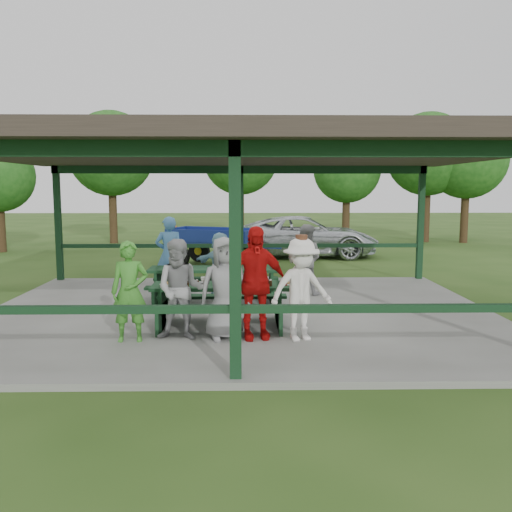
{
  "coord_description": "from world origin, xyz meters",
  "views": [
    {
      "loc": [
        0.13,
        -10.52,
        2.52
      ],
      "look_at": [
        0.33,
        -0.3,
        1.24
      ],
      "focal_mm": 38.0,
      "sensor_mm": 36.0,
      "label": 1
    }
  ],
  "objects_px": {
    "contestant_grey_left": "(180,290)",
    "farm_trailer": "(213,246)",
    "picnic_table_near": "(221,300)",
    "contestant_green": "(130,291)",
    "spectator_blue": "(169,254)",
    "pickup_truck": "(304,236)",
    "contestant_red": "(255,283)",
    "contestant_grey_mid": "(225,288)",
    "picnic_table_far": "(215,280)",
    "spectator_lblue": "(221,263)",
    "contestant_white_fedora": "(301,289)",
    "spectator_grey": "(305,259)"
  },
  "relations": [
    {
      "from": "picnic_table_near",
      "to": "spectator_blue",
      "type": "distance_m",
      "value": 3.54
    },
    {
      "from": "contestant_white_fedora",
      "to": "spectator_lblue",
      "type": "bearing_deg",
      "value": 93.5
    },
    {
      "from": "picnic_table_far",
      "to": "contestant_grey_left",
      "type": "xyz_separation_m",
      "value": [
        -0.39,
        -2.79,
        0.33
      ]
    },
    {
      "from": "contestant_grey_mid",
      "to": "picnic_table_far",
      "type": "bearing_deg",
      "value": 83.48
    },
    {
      "from": "picnic_table_far",
      "to": "contestant_red",
      "type": "xyz_separation_m",
      "value": [
        0.8,
        -2.76,
        0.43
      ]
    },
    {
      "from": "picnic_table_near",
      "to": "picnic_table_far",
      "type": "xyz_separation_m",
      "value": [
        -0.22,
        2.0,
        0.01
      ]
    },
    {
      "from": "contestant_white_fedora",
      "to": "spectator_blue",
      "type": "xyz_separation_m",
      "value": [
        -2.66,
        4.12,
        0.06
      ]
    },
    {
      "from": "spectator_grey",
      "to": "contestant_grey_mid",
      "type": "bearing_deg",
      "value": 88.99
    },
    {
      "from": "picnic_table_near",
      "to": "picnic_table_far",
      "type": "height_order",
      "value": "same"
    },
    {
      "from": "farm_trailer",
      "to": "contestant_white_fedora",
      "type": "bearing_deg",
      "value": -56.01
    },
    {
      "from": "contestant_green",
      "to": "farm_trailer",
      "type": "height_order",
      "value": "contestant_green"
    },
    {
      "from": "contestant_grey_mid",
      "to": "spectator_lblue",
      "type": "bearing_deg",
      "value": 80.62
    },
    {
      "from": "contestant_red",
      "to": "contestant_white_fedora",
      "type": "relative_size",
      "value": 1.08
    },
    {
      "from": "contestant_grey_left",
      "to": "spectator_lblue",
      "type": "xyz_separation_m",
      "value": [
        0.47,
        3.7,
        -0.09
      ]
    },
    {
      "from": "contestant_white_fedora",
      "to": "picnic_table_near",
      "type": "bearing_deg",
      "value": 128.92
    },
    {
      "from": "picnic_table_near",
      "to": "contestant_white_fedora",
      "type": "height_order",
      "value": "contestant_white_fedora"
    },
    {
      "from": "contestant_grey_mid",
      "to": "spectator_blue",
      "type": "bearing_deg",
      "value": 96.64
    },
    {
      "from": "contestant_grey_left",
      "to": "spectator_grey",
      "type": "relative_size",
      "value": 1.01
    },
    {
      "from": "contestant_green",
      "to": "contestant_white_fedora",
      "type": "distance_m",
      "value": 2.71
    },
    {
      "from": "farm_trailer",
      "to": "contestant_green",
      "type": "bearing_deg",
      "value": -72.91
    },
    {
      "from": "spectator_grey",
      "to": "spectator_lblue",
      "type": "bearing_deg",
      "value": 24.06
    },
    {
      "from": "contestant_white_fedora",
      "to": "spectator_blue",
      "type": "bearing_deg",
      "value": 105.33
    },
    {
      "from": "contestant_grey_left",
      "to": "pickup_truck",
      "type": "xyz_separation_m",
      "value": [
        3.22,
        11.34,
        -0.16
      ]
    },
    {
      "from": "picnic_table_far",
      "to": "spectator_grey",
      "type": "distance_m",
      "value": 2.25
    },
    {
      "from": "picnic_table_far",
      "to": "contestant_white_fedora",
      "type": "bearing_deg",
      "value": -61.91
    },
    {
      "from": "spectator_blue",
      "to": "pickup_truck",
      "type": "height_order",
      "value": "spectator_blue"
    },
    {
      "from": "spectator_blue",
      "to": "contestant_white_fedora",
      "type": "bearing_deg",
      "value": 114.78
    },
    {
      "from": "spectator_lblue",
      "to": "farm_trailer",
      "type": "height_order",
      "value": "spectator_lblue"
    },
    {
      "from": "picnic_table_near",
      "to": "farm_trailer",
      "type": "xyz_separation_m",
      "value": [
        -0.62,
        8.22,
        0.08
      ]
    },
    {
      "from": "contestant_red",
      "to": "spectator_lblue",
      "type": "distance_m",
      "value": 3.75
    },
    {
      "from": "picnic_table_near",
      "to": "farm_trailer",
      "type": "distance_m",
      "value": 8.24
    },
    {
      "from": "picnic_table_far",
      "to": "farm_trailer",
      "type": "height_order",
      "value": "farm_trailer"
    },
    {
      "from": "spectator_blue",
      "to": "contestant_grey_mid",
      "type": "bearing_deg",
      "value": 101.63
    },
    {
      "from": "contestant_grey_left",
      "to": "pickup_truck",
      "type": "relative_size",
      "value": 0.3
    },
    {
      "from": "farm_trailer",
      "to": "pickup_truck",
      "type": "bearing_deg",
      "value": 57.83
    },
    {
      "from": "picnic_table_near",
      "to": "contestant_white_fedora",
      "type": "bearing_deg",
      "value": -33.57
    },
    {
      "from": "contestant_grey_left",
      "to": "picnic_table_near",
      "type": "bearing_deg",
      "value": 56.61
    },
    {
      "from": "contestant_white_fedora",
      "to": "contestant_green",
      "type": "bearing_deg",
      "value": 162.61
    },
    {
      "from": "contestant_green",
      "to": "spectator_grey",
      "type": "height_order",
      "value": "spectator_grey"
    },
    {
      "from": "picnic_table_far",
      "to": "spectator_blue",
      "type": "distance_m",
      "value": 1.73
    },
    {
      "from": "contestant_green",
      "to": "spectator_blue",
      "type": "relative_size",
      "value": 0.9
    },
    {
      "from": "picnic_table_far",
      "to": "farm_trailer",
      "type": "distance_m",
      "value": 6.23
    },
    {
      "from": "contestant_grey_left",
      "to": "farm_trailer",
      "type": "relative_size",
      "value": 0.43
    },
    {
      "from": "contestant_green",
      "to": "contestant_red",
      "type": "distance_m",
      "value": 1.98
    },
    {
      "from": "contestant_white_fedora",
      "to": "farm_trailer",
      "type": "height_order",
      "value": "contestant_white_fedora"
    },
    {
      "from": "contestant_green",
      "to": "contestant_grey_left",
      "type": "height_order",
      "value": "contestant_grey_left"
    },
    {
      "from": "picnic_table_far",
      "to": "pickup_truck",
      "type": "bearing_deg",
      "value": 71.69
    },
    {
      "from": "contestant_green",
      "to": "farm_trailer",
      "type": "relative_size",
      "value": 0.43
    },
    {
      "from": "picnic_table_near",
      "to": "contestant_red",
      "type": "distance_m",
      "value": 1.06
    },
    {
      "from": "contestant_red",
      "to": "contestant_white_fedora",
      "type": "distance_m",
      "value": 0.75
    }
  ]
}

